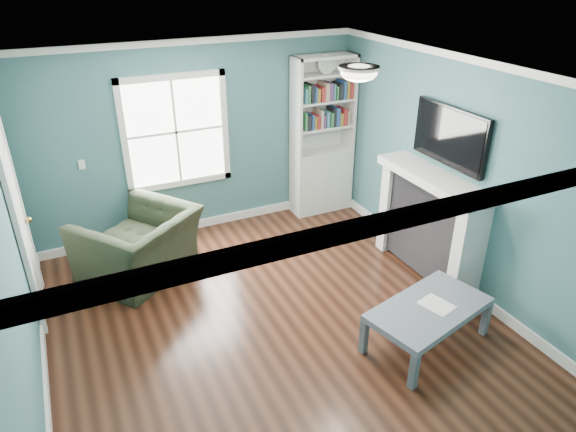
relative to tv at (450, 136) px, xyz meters
name	(u,v)px	position (x,y,z in m)	size (l,w,h in m)	color
floor	(276,326)	(-2.20, -0.20, -1.72)	(5.00, 5.00, 0.00)	black
room_walls	(275,190)	(-2.20, -0.20, -0.14)	(5.00, 5.00, 5.00)	#396A70
trim	(275,223)	(-2.20, -0.20, -0.49)	(4.50, 5.00, 2.60)	white
window	(176,132)	(-2.50, 2.29, -0.27)	(1.40, 0.06, 1.50)	white
bookshelf	(322,152)	(-0.43, 2.10, -0.80)	(0.90, 0.35, 2.31)	silver
fireplace	(429,226)	(-0.12, 0.00, -1.09)	(0.44, 1.58, 1.30)	black
tv	(450,136)	(0.00, 0.00, 0.00)	(0.06, 1.10, 0.65)	black
door	(20,222)	(-4.42, 1.20, -0.65)	(0.12, 0.98, 2.17)	silver
ceiling_fixture	(359,72)	(-1.30, -0.10, 0.82)	(0.38, 0.38, 0.15)	white
light_switch	(82,165)	(-3.70, 2.28, -0.52)	(0.08, 0.01, 0.12)	white
recliner	(138,236)	(-3.28, 1.40, -1.18)	(1.25, 0.81, 1.09)	black
coffee_table	(429,311)	(-0.95, -1.07, -1.34)	(1.36, 0.95, 0.45)	#4A5259
paper_sheet	(437,305)	(-0.87, -1.08, -1.28)	(0.24, 0.31, 0.00)	white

